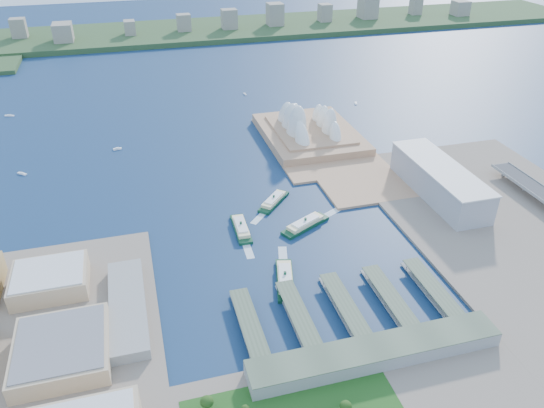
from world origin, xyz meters
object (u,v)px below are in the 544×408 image
object	(u,v)px
ferry_b	(274,199)
ferry_d	(305,222)
opera_house	(310,118)
ferry_a	(241,226)
ferry_c	(285,277)
toaster_building	(439,181)

from	to	relation	value
ferry_b	ferry_d	bearing A→B (deg)	-29.21
opera_house	ferry_d	world-z (taller)	opera_house
opera_house	ferry_b	xyz separation A→B (m)	(-100.10, -163.76, -26.87)
ferry_a	ferry_b	bearing A→B (deg)	44.70
ferry_a	ferry_d	distance (m)	69.08
opera_house	ferry_c	size ratio (longest dim) A/B	2.97
toaster_building	ferry_b	bearing A→B (deg)	169.21
ferry_a	ferry_d	bearing A→B (deg)	-8.19
opera_house	ferry_c	world-z (taller)	opera_house
ferry_b	ferry_c	size ratio (longest dim) A/B	0.90
toaster_building	ferry_a	size ratio (longest dim) A/B	2.76
ferry_b	opera_house	bearing A→B (deg)	101.11
ferry_a	toaster_building	bearing A→B (deg)	3.97
ferry_b	ferry_c	distance (m)	143.48
ferry_c	ferry_d	size ratio (longest dim) A/B	1.01
toaster_building	ferry_b	xyz separation A→B (m)	(-190.10, 36.24, -15.37)
toaster_building	opera_house	bearing A→B (deg)	114.23
ferry_c	ferry_d	distance (m)	95.70
opera_house	toaster_building	xyz separation A→B (m)	(90.00, -200.00, -11.50)
ferry_b	ferry_c	world-z (taller)	ferry_c
ferry_c	opera_house	bearing A→B (deg)	-99.03
ferry_d	ferry_c	bearing A→B (deg)	122.56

